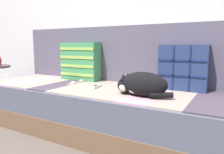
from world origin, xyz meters
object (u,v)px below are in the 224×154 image
at_px(couch, 95,107).
at_px(game_remote_near, 96,87).
at_px(throw_pillow_striped, 81,61).
at_px(game_remote_far, 77,82).
at_px(throw_pillow_quilted, 183,68).
at_px(sleeping_cat, 141,84).

bearing_deg(couch, game_remote_near, -51.80).
xyz_separation_m(couch, throw_pillow_striped, (-0.30, 0.19, 0.37)).
bearing_deg(game_remote_far, couch, -8.34).
height_order(couch, throw_pillow_quilted, throw_pillow_quilted).
height_order(throw_pillow_striped, sleeping_cat, throw_pillow_striped).
bearing_deg(game_remote_near, throw_pillow_quilted, 23.34).
bearing_deg(throw_pillow_striped, game_remote_far, -62.99).
bearing_deg(couch, sleeping_cat, -17.92).
height_order(throw_pillow_quilted, throw_pillow_striped, throw_pillow_striped).
distance_m(sleeping_cat, game_remote_far, 0.73).
xyz_separation_m(throw_pillow_quilted, game_remote_near, (-0.63, -0.27, -0.16)).
distance_m(throw_pillow_quilted, game_remote_near, 0.70).
relative_size(couch, throw_pillow_striped, 5.28).
relative_size(couch, game_remote_far, 10.51).
bearing_deg(game_remote_far, throw_pillow_quilted, 10.13).
relative_size(throw_pillow_quilted, game_remote_near, 1.76).
relative_size(throw_pillow_quilted, throw_pillow_striped, 0.89).
bearing_deg(sleeping_cat, throw_pillow_striped, 155.99).
distance_m(throw_pillow_quilted, throw_pillow_striped, 0.99).
relative_size(sleeping_cat, game_remote_far, 1.98).
bearing_deg(game_remote_far, game_remote_near, -21.07).
distance_m(throw_pillow_quilted, sleeping_cat, 0.42).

